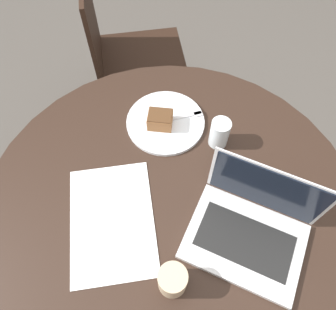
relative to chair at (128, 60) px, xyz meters
name	(u,v)px	position (x,y,z in m)	size (l,w,h in m)	color
ground_plane	(170,261)	(-0.87, 0.14, -0.47)	(12.00, 12.00, 0.00)	#4C4742
dining_table	(171,219)	(-0.87, 0.14, 0.13)	(1.13, 1.13, 0.72)	black
chair	(128,60)	(0.00, 0.00, 0.00)	(0.51, 0.51, 0.90)	black
paper_document	(112,220)	(-0.85, 0.31, 0.25)	(0.39, 0.31, 0.00)	white
plate	(165,122)	(-0.59, 0.04, 0.25)	(0.26, 0.26, 0.01)	silver
cake_slice	(160,120)	(-0.60, 0.06, 0.28)	(0.09, 0.10, 0.05)	brown
fork	(183,117)	(-0.60, -0.02, 0.26)	(0.04, 0.17, 0.00)	silver
coffee_glass	(173,280)	(-1.07, 0.22, 0.29)	(0.07, 0.07, 0.10)	#C6AD89
water_glass	(219,133)	(-0.73, -0.08, 0.30)	(0.06, 0.06, 0.10)	silver
laptop	(250,228)	(-1.03, -0.02, 0.28)	(0.39, 0.39, 0.22)	silver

